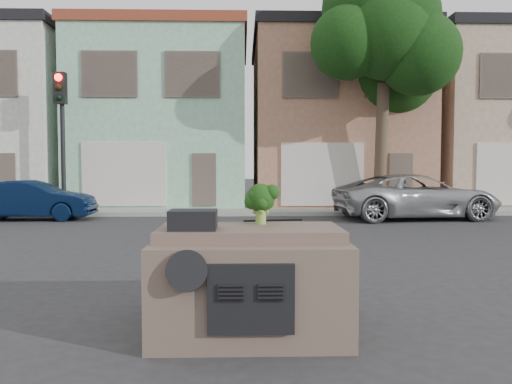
{
  "coord_description": "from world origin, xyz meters",
  "views": [
    {
      "loc": [
        -0.07,
        -8.42,
        1.77
      ],
      "look_at": [
        0.16,
        0.5,
        1.3
      ],
      "focal_mm": 35.0,
      "sensor_mm": 36.0,
      "label": 1
    }
  ],
  "objects_px": {
    "traffic_signal": "(62,144)",
    "broccoli": "(261,203)",
    "navy_sedan": "(33,220)",
    "silver_pickup": "(416,219)"
  },
  "relations": [
    {
      "from": "navy_sedan",
      "to": "broccoli",
      "type": "xyz_separation_m",
      "value": [
        7.08,
        -10.88,
        1.35
      ]
    },
    {
      "from": "navy_sedan",
      "to": "traffic_signal",
      "type": "height_order",
      "value": "traffic_signal"
    },
    {
      "from": "traffic_signal",
      "to": "broccoli",
      "type": "height_order",
      "value": "traffic_signal"
    },
    {
      "from": "silver_pickup",
      "to": "traffic_signal",
      "type": "height_order",
      "value": "traffic_signal"
    },
    {
      "from": "broccoli",
      "to": "traffic_signal",
      "type": "bearing_deg",
      "value": 118.15
    },
    {
      "from": "navy_sedan",
      "to": "broccoli",
      "type": "relative_size",
      "value": 8.47
    },
    {
      "from": "navy_sedan",
      "to": "broccoli",
      "type": "distance_m",
      "value": 13.06
    },
    {
      "from": "traffic_signal",
      "to": "broccoli",
      "type": "distance_m",
      "value": 14.1
    },
    {
      "from": "silver_pickup",
      "to": "traffic_signal",
      "type": "relative_size",
      "value": 1.06
    },
    {
      "from": "navy_sedan",
      "to": "broccoli",
      "type": "bearing_deg",
      "value": -149.66
    }
  ]
}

